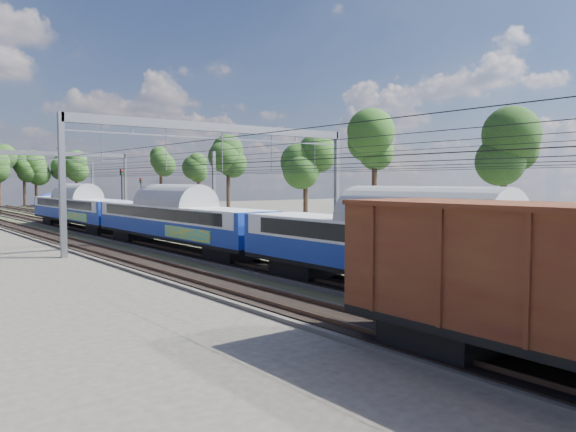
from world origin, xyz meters
TOP-DOWN VIEW (x-y plane):
  - track_bed at (-0.00, 45.00)m, footprint 21.00×130.00m
  - platform at (12.00, 20.00)m, footprint 3.00×70.00m
  - catenary at (0.33, 52.69)m, footprint 25.65×130.00m
  - tree_belt at (7.53, 93.76)m, footprint 39.08×100.73m
  - emu_train at (-4.50, 28.41)m, footprint 3.00×63.55m
  - worker at (2.45, 75.93)m, footprint 0.67×0.83m
  - signal_near at (3.95, 60.07)m, footprint 0.45×0.42m
  - signal_far at (7.88, 63.57)m, footprint 0.37×0.34m

SIDE VIEW (x-z plane):
  - track_bed at x=0.00m, z-range -0.07..0.27m
  - platform at x=12.00m, z-range 0.00..0.30m
  - worker at x=2.45m, z-range 0.00..1.98m
  - emu_train at x=-4.50m, z-range 0.39..4.78m
  - signal_far at x=7.88m, z-range 0.69..5.87m
  - signal_near at x=3.95m, z-range 0.83..7.07m
  - catenary at x=0.33m, z-range 1.90..10.90m
  - tree_belt at x=7.53m, z-range 2.27..14.05m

